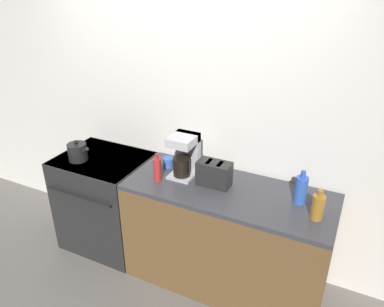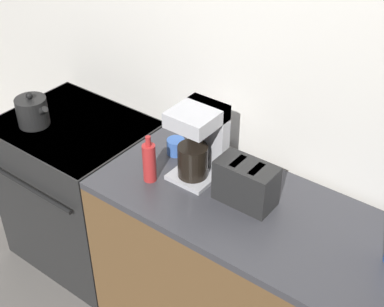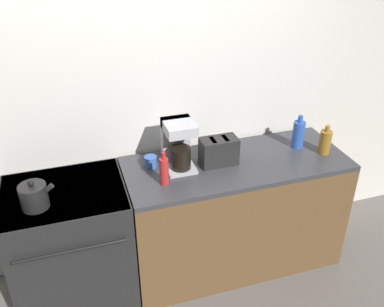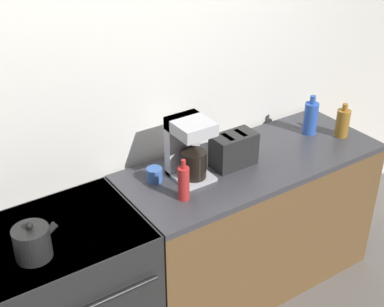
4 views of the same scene
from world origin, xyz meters
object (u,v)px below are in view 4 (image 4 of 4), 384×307
object	(u,v)px
toaster	(234,150)
bottle_red	(184,183)
coffee_maker	(188,147)
bottle_blue	(311,118)
cup_blue	(155,175)
bottle_amber	(343,123)
kettle	(33,242)
stove	(70,299)

from	to	relation	value
toaster	bottle_red	size ratio (longest dim) A/B	1.11
coffee_maker	bottle_blue	bearing A→B (deg)	-0.25
cup_blue	bottle_amber	bearing A→B (deg)	-9.06
toaster	bottle_amber	world-z (taller)	bottle_amber
toaster	coffee_maker	xyz separation A→B (m)	(-0.28, 0.05, 0.08)
kettle	cup_blue	distance (m)	0.81
coffee_maker	bottle_blue	xyz separation A→B (m)	(0.93, -0.00, -0.07)
coffee_maker	bottle_amber	bearing A→B (deg)	-7.71
stove	kettle	bearing A→B (deg)	-143.84
bottle_blue	stove	bearing A→B (deg)	-177.71
bottle_blue	bottle_amber	world-z (taller)	bottle_blue
kettle	bottle_blue	xyz separation A→B (m)	(1.89, 0.19, 0.03)
toaster	cup_blue	bearing A→B (deg)	167.52
stove	bottle_amber	distance (m)	1.95
toaster	bottle_amber	size ratio (longest dim) A/B	1.17
stove	bottle_red	world-z (taller)	bottle_red
kettle	bottle_blue	bearing A→B (deg)	5.62
toaster	bottle_red	xyz separation A→B (m)	(-0.43, -0.13, 0.00)
cup_blue	coffee_maker	bearing A→B (deg)	-16.55
stove	bottle_red	size ratio (longest dim) A/B	3.91
stove	bottle_blue	distance (m)	1.81
bottle_blue	cup_blue	world-z (taller)	bottle_blue
kettle	coffee_maker	size ratio (longest dim) A/B	0.59
stove	bottle_red	distance (m)	0.85
bottle_red	stove	bearing A→B (deg)	170.55
stove	bottle_blue	size ratio (longest dim) A/B	3.54
kettle	bottle_amber	world-z (taller)	bottle_amber
kettle	bottle_red	world-z (taller)	bottle_red
stove	bottle_amber	world-z (taller)	bottle_amber
kettle	cup_blue	world-z (taller)	kettle
kettle	coffee_maker	xyz separation A→B (m)	(0.95, 0.19, 0.10)
coffee_maker	cup_blue	world-z (taller)	coffee_maker
cup_blue	bottle_red	bearing A→B (deg)	-80.98
kettle	bottle_red	xyz separation A→B (m)	(0.81, 0.01, 0.02)
bottle_blue	cup_blue	bearing A→B (deg)	176.94
toaster	cup_blue	size ratio (longest dim) A/B	2.96
coffee_maker	kettle	bearing A→B (deg)	-168.77
stove	bottle_blue	world-z (taller)	bottle_blue
toaster	cup_blue	world-z (taller)	toaster
stove	toaster	distance (m)	1.21
stove	kettle	world-z (taller)	kettle
bottle_blue	coffee_maker	bearing A→B (deg)	179.75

